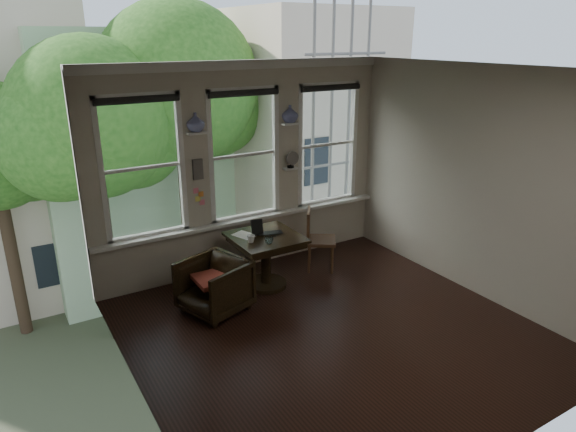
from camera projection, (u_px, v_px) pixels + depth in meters
ground at (332, 331)px, 6.08m from camera, size 4.50×4.50×0.00m
ceiling at (341, 69)px, 5.07m from camera, size 4.50×4.50×0.00m
wall_back at (243, 168)px, 7.39m from camera, size 4.50×0.00×4.50m
wall_front at (517, 298)px, 3.76m from camera, size 4.50×0.00×4.50m
wall_left at (127, 255)px, 4.48m from camera, size 0.00×4.50×4.50m
wall_right at (476, 183)px, 6.67m from camera, size 0.00×4.50×4.50m
window_left at (142, 168)px, 6.62m from camera, size 1.10×0.12×1.90m
window_center at (243, 155)px, 7.32m from camera, size 1.10×0.12×1.90m
window_right at (326, 144)px, 8.03m from camera, size 1.10×0.12×1.90m
shelf_left at (196, 133)px, 6.76m from camera, size 0.26×0.16×0.03m
shelf_right at (290, 123)px, 7.46m from camera, size 0.26×0.16×0.03m
intercom at (198, 169)px, 6.95m from camera, size 0.14×0.06×0.28m
sticky_notes at (199, 194)px, 7.07m from camera, size 0.16×0.01×0.24m
desk_fan at (291, 162)px, 7.64m from camera, size 0.20×0.20×0.24m
vase_left at (195, 122)px, 6.71m from camera, size 0.24×0.24×0.25m
vase_right at (290, 114)px, 7.42m from camera, size 0.24×0.24×0.25m
table at (266, 261)px, 7.06m from camera, size 0.90×0.90×0.75m
armchair_left at (214, 286)px, 6.42m from camera, size 0.95×0.94×0.69m
cushion_red at (214, 279)px, 6.39m from camera, size 0.45×0.45×0.06m
side_chair_right at (321, 240)px, 7.57m from camera, size 0.59×0.59×0.92m
laptop at (271, 235)px, 6.94m from camera, size 0.38×0.29×0.03m
mug at (251, 239)px, 6.71m from camera, size 0.13×0.13×0.10m
drinking_glass at (269, 240)px, 6.67m from camera, size 0.13×0.13×0.09m
tablet at (257, 227)px, 6.93m from camera, size 0.17×0.11×0.22m
papers at (244, 235)px, 6.96m from camera, size 0.31×0.36×0.00m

